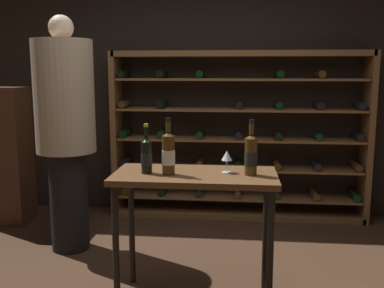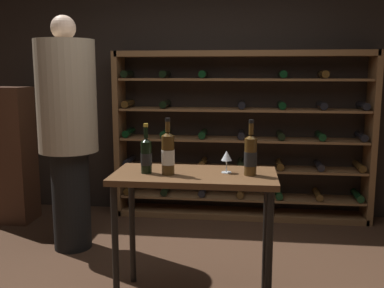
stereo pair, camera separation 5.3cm
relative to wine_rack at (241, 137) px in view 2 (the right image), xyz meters
name	(u,v)px [view 2 (the right image)]	position (x,y,z in m)	size (l,w,h in m)	color
back_wall	(209,82)	(-0.36, 0.21, 0.58)	(5.69, 0.10, 2.90)	black
wine_rack	(241,137)	(0.00, 0.00, 0.00)	(2.71, 0.32, 1.78)	brown
tasting_table	(195,191)	(-0.29, -1.82, -0.09)	(1.08, 0.53, 0.90)	brown
person_guest_plum_blouse	(68,124)	(-1.48, -1.03, 0.25)	(0.51, 0.51, 2.03)	black
display_cabinet	(10,155)	(-2.39, -0.40, -0.17)	(0.44, 0.36, 1.41)	#4C2D1E
wine_bottle_gold_foil	(251,155)	(0.07, -1.83, 0.16)	(0.08, 0.08, 0.36)	#4C3314
wine_bottle_amber_reserve	(146,155)	(-0.61, -1.85, 0.15)	(0.07, 0.07, 0.33)	black
wine_bottle_black_capsule	(168,153)	(-0.46, -1.87, 0.17)	(0.09, 0.09, 0.37)	#4C3314
wine_glass_stemmed_right	(227,157)	(-0.08, -1.78, 0.14)	(0.07, 0.07, 0.15)	silver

